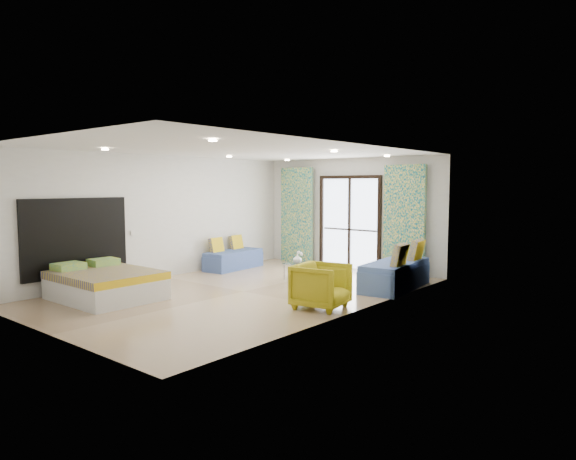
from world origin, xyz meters
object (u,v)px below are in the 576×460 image
Objects in this scene: bed at (105,284)px; armchair at (321,284)px; coffee_table at (300,265)px; daybed_right at (396,274)px; daybed_left at (233,259)px.

armchair is at bearing 29.17° from bed.
bed is 4.03m from coffee_table.
daybed_right is 2.13m from coffee_table.
daybed_left is at bearing 178.72° from daybed_right.
bed and coffee_table have the same top height.
daybed_right is (3.59, 4.18, 0.03)m from bed.
coffee_table is at bearing 35.96° from armchair.
daybed_left is 2.16m from coffee_table.
daybed_left is 4.25m from daybed_right.
armchair is at bearing -43.91° from coffee_table.
daybed_right is at bearing -14.58° from armchair.
daybed_left is at bearing 99.51° from bed.
armchair is at bearing -31.10° from daybed_left.
daybed_right reaches higher than bed.
daybed_left is 2.01× the size of armchair.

